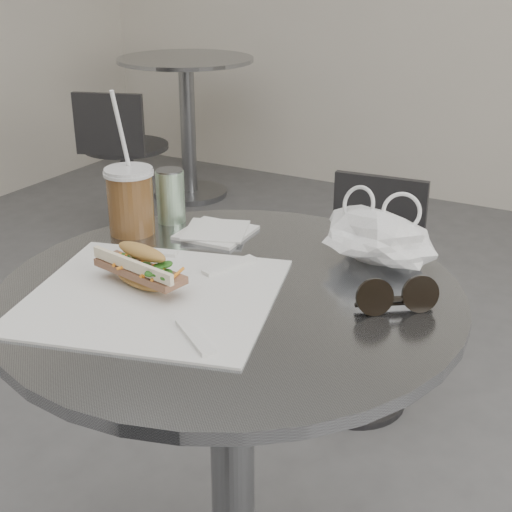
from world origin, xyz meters
The scene contains 11 objects.
cafe_table centered at (0.00, 0.20, 0.47)m, with size 0.76×0.76×0.74m.
bg_table centered at (-1.60, 2.40, 0.47)m, with size 0.70×0.70×0.74m.
chair_far centered at (-0.08, 1.06, 0.29)m, with size 0.34×0.36×0.65m.
bg_chair centered at (-1.45, 1.68, 0.32)m, with size 0.39×0.42×0.71m.
sandwich_paper centered at (-0.09, 0.11, 0.74)m, with size 0.38×0.36×0.00m, color white.
banh_mi centered at (-0.12, 0.13, 0.78)m, with size 0.22×0.12×0.07m.
iced_coffee centered at (-0.29, 0.32, 0.81)m, with size 0.10×0.10×0.28m.
sunglasses centered at (0.26, 0.25, 0.76)m, with size 0.12×0.10×0.06m.
plastic_bag centered at (0.17, 0.41, 0.79)m, with size 0.19×0.15×0.10m, color white, non-canonical shape.
napkin_stack centered at (-0.15, 0.39, 0.74)m, with size 0.15×0.15×0.01m.
drink_can centered at (-0.26, 0.41, 0.79)m, with size 0.06×0.06×0.11m.
Camera 1 is at (0.55, -0.69, 1.25)m, focal length 50.00 mm.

